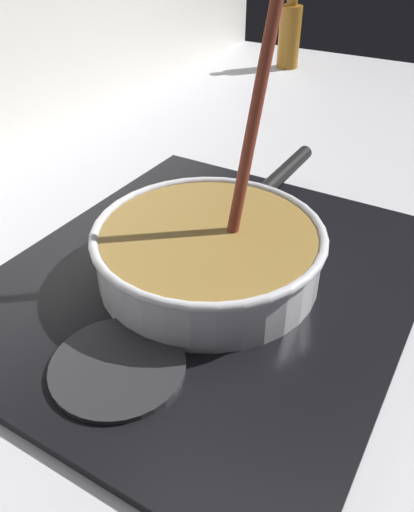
% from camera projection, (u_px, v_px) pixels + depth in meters
% --- Properties ---
extents(ground, '(2.40, 1.60, 0.04)m').
position_uv_depth(ground, '(376.00, 358.00, 0.57)').
color(ground, '#B7B7BC').
extents(hob_plate, '(0.56, 0.48, 0.01)m').
position_uv_depth(hob_plate, '(207.00, 281.00, 0.64)').
color(hob_plate, black).
rests_on(hob_plate, ground).
extents(burner_ring, '(0.17, 0.17, 0.01)m').
position_uv_depth(burner_ring, '(207.00, 274.00, 0.63)').
color(burner_ring, '#592D0C').
rests_on(burner_ring, hob_plate).
extents(spare_burner, '(0.14, 0.14, 0.01)m').
position_uv_depth(spare_burner, '(118.00, 366.00, 0.51)').
color(spare_burner, '#262628').
rests_on(spare_burner, hob_plate).
extents(cooking_pan, '(0.45, 0.28, 0.32)m').
position_uv_depth(cooking_pan, '(208.00, 251.00, 0.61)').
color(cooking_pan, silver).
rests_on(cooking_pan, hob_plate).
extents(oil_bottle, '(0.06, 0.06, 0.21)m').
position_uv_depth(oil_bottle, '(289.00, 34.00, 1.41)').
color(oil_bottle, '#8C5919').
rests_on(oil_bottle, ground).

